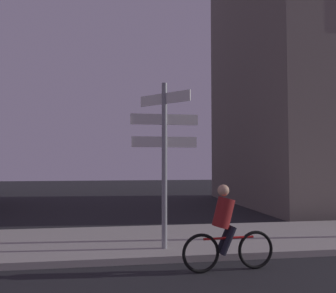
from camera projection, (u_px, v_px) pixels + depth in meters
The scene contains 4 objects.
sidewalk_kerb at pixel (184, 240), 8.68m from camera, with size 40.00×3.48×0.14m, color #9E9991.
signpost at pixel (164, 148), 7.64m from camera, with size 1.53×1.00×3.68m.
cyclist at pixel (226, 231), 6.41m from camera, with size 1.82×0.36×1.61m.
building_right_block at pixel (325, 10), 17.61m from camera, with size 9.44×9.64×19.83m.
Camera 1 is at (-1.73, -1.39, 2.00)m, focal length 36.62 mm.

